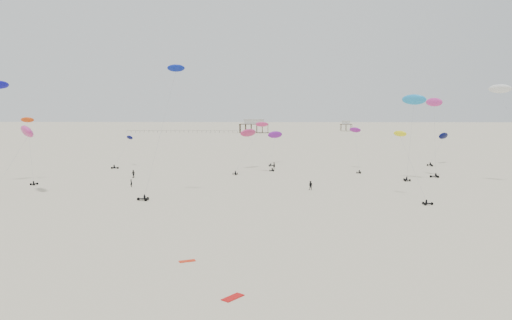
{
  "coord_description": "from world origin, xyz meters",
  "views": [
    {
      "loc": [
        3.1,
        -6.82,
        16.65
      ],
      "look_at": [
        0.0,
        88.0,
        7.0
      ],
      "focal_mm": 35.0,
      "sensor_mm": 36.0,
      "label": 1
    }
  ],
  "objects_px": {
    "rig_4": "(441,142)",
    "spectator_0": "(131,187)",
    "pavilion_main": "(254,127)",
    "pavilion_small": "(346,127)"
  },
  "relations": [
    {
      "from": "pavilion_main",
      "to": "spectator_0",
      "type": "bearing_deg",
      "value": -93.91
    },
    {
      "from": "pavilion_small",
      "to": "rig_4",
      "type": "height_order",
      "value": "rig_4"
    },
    {
      "from": "pavilion_main",
      "to": "spectator_0",
      "type": "distance_m",
      "value": 252.3
    },
    {
      "from": "rig_4",
      "to": "spectator_0",
      "type": "relative_size",
      "value": 6.36
    },
    {
      "from": "pavilion_small",
      "to": "rig_4",
      "type": "relative_size",
      "value": 0.72
    },
    {
      "from": "rig_4",
      "to": "spectator_0",
      "type": "distance_m",
      "value": 95.39
    },
    {
      "from": "pavilion_main",
      "to": "spectator_0",
      "type": "height_order",
      "value": "pavilion_main"
    },
    {
      "from": "pavilion_small",
      "to": "spectator_0",
      "type": "xyz_separation_m",
      "value": [
        -87.19,
        -281.68,
        -3.49
      ]
    },
    {
      "from": "pavilion_small",
      "to": "spectator_0",
      "type": "distance_m",
      "value": 294.88
    },
    {
      "from": "pavilion_small",
      "to": "rig_4",
      "type": "distance_m",
      "value": 233.07
    }
  ]
}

